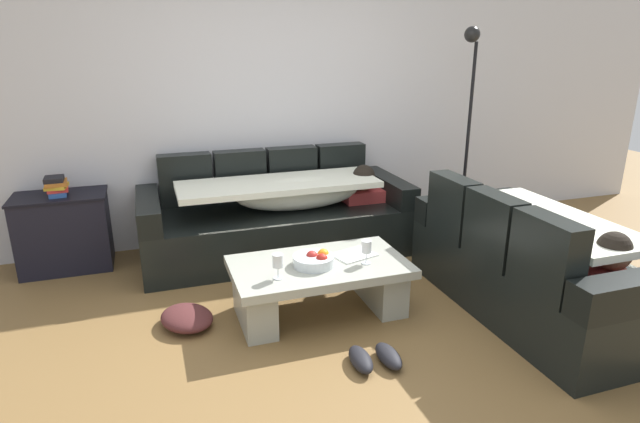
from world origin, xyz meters
TOP-DOWN VIEW (x-y plane):
  - ground_plane at (0.00, 0.00)m, footprint 14.00×14.00m
  - back_wall at (0.00, 2.15)m, footprint 9.00×0.10m
  - couch_along_wall at (-0.03, 1.62)m, footprint 2.32×0.92m
  - couch_near_window at (1.37, 0.02)m, footprint 0.92×1.82m
  - coffee_table at (-0.06, 0.45)m, footprint 1.20×0.68m
  - fruit_bowl at (-0.10, 0.42)m, footprint 0.28×0.28m
  - wine_glass_near_left at (-0.38, 0.30)m, footprint 0.07×0.07m
  - wine_glass_near_right at (0.24, 0.34)m, footprint 0.07×0.07m
  - open_magazine at (0.22, 0.49)m, footprint 0.33×0.28m
  - side_cabinet at (-1.81, 1.85)m, footprint 0.72×0.44m
  - book_stack_on_cabinet at (-1.81, 1.85)m, footprint 0.19×0.23m
  - floor_lamp at (1.80, 1.57)m, footprint 0.33×0.31m
  - pair_of_shoes at (0.05, -0.25)m, footprint 0.30×0.29m
  - crumpled_garment at (-0.95, 0.56)m, footprint 0.46×0.50m

SIDE VIEW (x-z plane):
  - ground_plane at x=0.00m, z-range 0.00..0.00m
  - pair_of_shoes at x=0.05m, z-range 0.00..0.09m
  - crumpled_garment at x=-0.95m, z-range 0.00..0.12m
  - coffee_table at x=-0.06m, z-range 0.05..0.43m
  - side_cabinet at x=-1.81m, z-range 0.00..0.64m
  - couch_along_wall at x=-0.03m, z-range -0.11..0.77m
  - couch_near_window at x=1.37m, z-range -0.11..0.77m
  - open_magazine at x=0.22m, z-range 0.38..0.39m
  - fruit_bowl at x=-0.10m, z-range 0.37..0.47m
  - wine_glass_near_left at x=-0.38m, z-range 0.41..0.58m
  - wine_glass_near_right at x=0.24m, z-range 0.41..0.58m
  - book_stack_on_cabinet at x=-1.81m, z-range 0.64..0.79m
  - floor_lamp at x=1.80m, z-range 0.14..2.09m
  - back_wall at x=0.00m, z-range 0.00..2.70m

